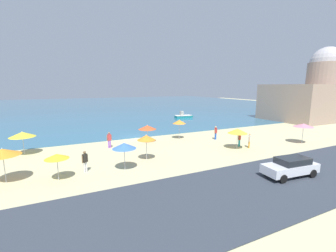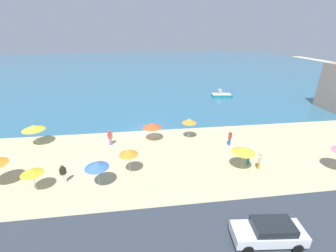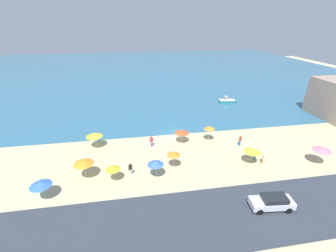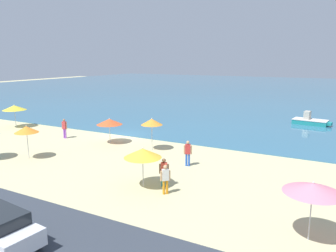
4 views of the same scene
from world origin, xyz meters
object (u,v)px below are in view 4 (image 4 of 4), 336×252
beach_umbrella_0 (14,108)px  bather_1 (164,171)px  beach_umbrella_3 (152,122)px  beach_umbrella_5 (143,153)px  bather_3 (188,152)px  beach_umbrella_7 (313,188)px  beach_umbrella_9 (109,122)px  beach_umbrella_4 (26,129)px  bather_4 (64,127)px  bather_0 (165,178)px  skiff_nearshore (310,121)px

beach_umbrella_0 → bather_1: beach_umbrella_0 is taller
beach_umbrella_3 → beach_umbrella_5: 7.81m
bather_3 → beach_umbrella_7: bearing=-37.0°
beach_umbrella_7 → beach_umbrella_9: (-16.88, 8.68, -0.35)m
bather_3 → beach_umbrella_9: bearing=164.1°
bather_1 → beach_umbrella_9: bearing=144.2°
beach_umbrella_7 → bather_3: (-8.29, 6.24, -1.25)m
beach_umbrella_3 → beach_umbrella_4: bearing=-137.7°
beach_umbrella_5 → bather_4: (-12.74, 6.56, -1.01)m
beach_umbrella_4 → beach_umbrella_3: bearing=42.3°
bather_0 → skiff_nearshore: bearing=78.1°
beach_umbrella_0 → beach_umbrella_3: beach_umbrella_3 is taller
beach_umbrella_5 → bather_4: size_ratio=1.30×
bather_4 → skiff_nearshore: bather_4 is taller
bather_1 → bather_3: bather_3 is taller
beach_umbrella_3 → beach_umbrella_9: beach_umbrella_3 is taller
beach_umbrella_0 → beach_umbrella_4: bearing=-33.4°
beach_umbrella_3 → bather_3: bearing=-28.2°
beach_umbrella_5 → bather_3: (0.64, 4.68, -1.04)m
beach_umbrella_4 → skiff_nearshore: 29.03m
beach_umbrella_5 → bather_0: beach_umbrella_5 is taller
bather_1 → bather_3: 4.01m
beach_umbrella_0 → bather_3: bearing=-8.0°
beach_umbrella_0 → bather_0: size_ratio=1.48×
beach_umbrella_9 → bather_4: 4.91m
bather_3 → skiff_nearshore: bather_3 is taller
beach_umbrella_5 → bather_3: 4.84m
skiff_nearshore → bather_1: bearing=-103.8°
beach_umbrella_5 → bather_4: bearing=152.8°
beach_umbrella_5 → bather_0: size_ratio=1.44×
bather_0 → beach_umbrella_7: bearing=-10.2°
beach_umbrella_0 → bather_3: size_ratio=1.38×
bather_0 → bather_1: bather_1 is taller
beach_umbrella_4 → beach_umbrella_7: size_ratio=0.99×
beach_umbrella_0 → beach_umbrella_3: (17.57, -0.80, 0.20)m
beach_umbrella_9 → bather_3: 8.98m
beach_umbrella_5 → beach_umbrella_9: size_ratio=1.07×
beach_umbrella_0 → beach_umbrella_3: size_ratio=0.93×
beach_umbrella_9 → beach_umbrella_3: bearing=-2.4°
beach_umbrella_3 → beach_umbrella_5: bearing=-62.8°
bather_0 → bather_4: bather_4 is taller
bather_0 → bather_1: 1.10m
beach_umbrella_3 → bather_4: (-9.18, -0.38, -1.29)m
bather_4 → beach_umbrella_4: bearing=-68.6°
beach_umbrella_4 → bather_0: beach_umbrella_4 is taller
beach_umbrella_5 → beach_umbrella_9: bearing=138.1°
beach_umbrella_0 → skiff_nearshore: 32.30m
beach_umbrella_7 → bather_0: bearing=169.8°
beach_umbrella_9 → bather_0: bearing=-37.7°
beach_umbrella_4 → bather_4: bearing=111.4°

